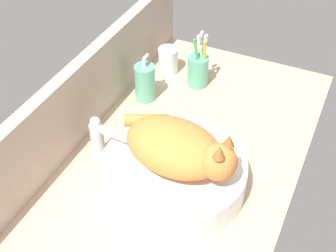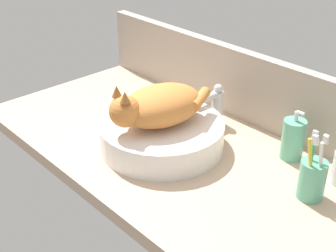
{
  "view_description": "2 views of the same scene",
  "coord_description": "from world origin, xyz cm",
  "views": [
    {
      "loc": [
        -76.34,
        -35.02,
        90.44
      ],
      "look_at": [
        8.32,
        4.27,
        8.44
      ],
      "focal_mm": 50.0,
      "sensor_mm": 36.0,
      "label": 1
    },
    {
      "loc": [
        84.95,
        -81.6,
        72.66
      ],
      "look_at": [
        0.64,
        -3.62,
        8.82
      ],
      "focal_mm": 50.0,
      "sensor_mm": 36.0,
      "label": 2
    }
  ],
  "objects": [
    {
      "name": "cat",
      "position": [
        -3.25,
        -3.93,
        13.88
      ],
      "size": [
        20.41,
        31.76,
        14.0
      ],
      "color": "orange",
      "rests_on": "sink_basin"
    },
    {
      "name": "toothbrush_cup",
      "position": [
        39.94,
        8.34,
        5.63
      ],
      "size": [
        6.68,
        6.68,
        18.69
      ],
      "color": "#5BB28E",
      "rests_on": "ground_plane"
    },
    {
      "name": "water_glass",
      "position": [
        42.52,
        20.1,
        3.9
      ],
      "size": [
        6.6,
        6.6,
        8.79
      ],
      "color": "white",
      "rests_on": "ground_plane"
    },
    {
      "name": "ground_plane",
      "position": [
        0.0,
        0.0,
        -2.0
      ],
      "size": [
        125.7,
        62.4,
        4.0
      ],
      "primitive_type": "cube",
      "color": "tan"
    },
    {
      "name": "soap_dispenser",
      "position": [
        26.21,
        20.33,
        6.02
      ],
      "size": [
        6.37,
        6.37,
        15.13
      ],
      "color": "#60B793",
      "rests_on": "ground_plane"
    },
    {
      "name": "faucet",
      "position": [
        -2.03,
        19.01,
        7.3
      ],
      "size": [
        3.6,
        11.84,
        13.6
      ],
      "color": "silver",
      "rests_on": "ground_plane"
    },
    {
      "name": "backsplash_panel",
      "position": [
        0.0,
        29.4,
        11.34
      ],
      "size": [
        125.7,
        3.6,
        22.67
      ],
      "primitive_type": "cube",
      "color": "#AD9E8E",
      "rests_on": "ground_plane"
    },
    {
      "name": "sink_basin",
      "position": [
        -3.13,
        -2.56,
        4.06
      ],
      "size": [
        36.41,
        36.41,
        8.12
      ],
      "primitive_type": "cylinder",
      "color": "white",
      "rests_on": "ground_plane"
    }
  ]
}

